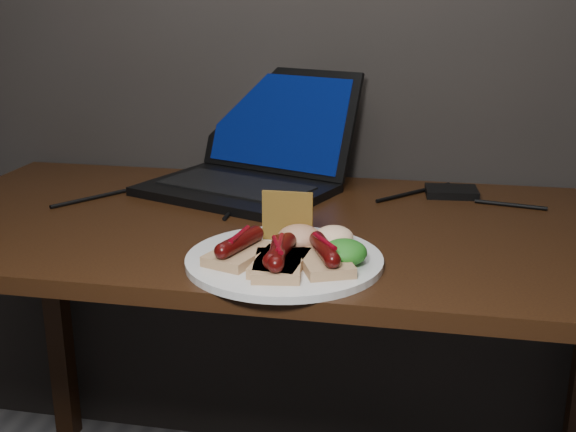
% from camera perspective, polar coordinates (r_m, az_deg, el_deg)
% --- Properties ---
extents(desk, '(1.40, 0.70, 0.75)m').
position_cam_1_polar(desk, '(1.38, -0.89, -3.86)').
color(desk, '#311D0C').
rests_on(desk, ground).
extents(laptop, '(0.47, 0.46, 0.25)m').
position_cam_1_polar(laptop, '(1.57, -2.89, 4.11)').
color(laptop, black).
rests_on(laptop, desk).
extents(hard_drive, '(0.11, 0.09, 0.02)m').
position_cam_1_polar(hard_drive, '(1.55, 12.79, 1.88)').
color(hard_drive, black).
rests_on(hard_drive, desk).
extents(desk_cables, '(0.97, 0.34, 0.01)m').
position_cam_1_polar(desk_cables, '(1.48, 1.20, 1.35)').
color(desk_cables, black).
rests_on(desk_cables, desk).
extents(plate, '(0.33, 0.33, 0.01)m').
position_cam_1_polar(plate, '(1.14, -0.29, -3.51)').
color(plate, silver).
rests_on(plate, desk).
extents(bread_sausage_left, '(0.10, 0.13, 0.04)m').
position_cam_1_polar(bread_sausage_left, '(1.13, -3.83, -2.61)').
color(bread_sausage_left, tan).
rests_on(bread_sausage_left, plate).
extents(bread_sausage_center, '(0.08, 0.12, 0.04)m').
position_cam_1_polar(bread_sausage_center, '(1.09, -0.64, -3.30)').
color(bread_sausage_center, tan).
rests_on(bread_sausage_center, plate).
extents(bread_sausage_right, '(0.11, 0.13, 0.04)m').
position_cam_1_polar(bread_sausage_right, '(1.09, 2.89, -3.20)').
color(bread_sausage_right, tan).
rests_on(bread_sausage_right, plate).
extents(bread_sausage_extra, '(0.09, 0.12, 0.04)m').
position_cam_1_polar(bread_sausage_extra, '(1.08, -0.83, -3.50)').
color(bread_sausage_extra, tan).
rests_on(bread_sausage_extra, plate).
extents(crispbread, '(0.09, 0.01, 0.08)m').
position_cam_1_polar(crispbread, '(1.20, -0.05, -0.02)').
color(crispbread, olive).
rests_on(crispbread, plate).
extents(salad_greens, '(0.07, 0.07, 0.04)m').
position_cam_1_polar(salad_greens, '(1.11, 4.49, -2.87)').
color(salad_greens, '#155010').
rests_on(salad_greens, plate).
extents(salsa_mound, '(0.07, 0.07, 0.04)m').
position_cam_1_polar(salsa_mound, '(1.17, 0.91, -1.71)').
color(salsa_mound, '#9B200F').
rests_on(salsa_mound, plate).
extents(coleslaw_mound, '(0.06, 0.06, 0.04)m').
position_cam_1_polar(coleslaw_mound, '(1.18, 3.65, -1.66)').
color(coleslaw_mound, white).
rests_on(coleslaw_mound, plate).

